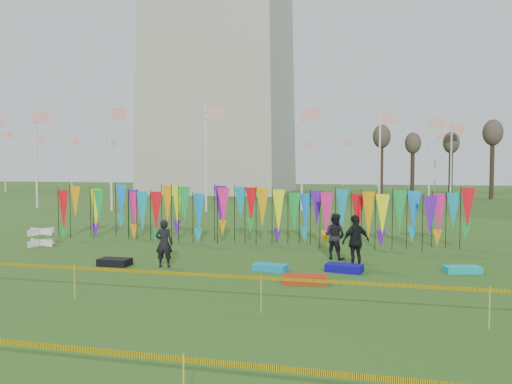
% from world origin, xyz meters
% --- Properties ---
extents(ground, '(160.00, 160.00, 0.00)m').
position_xyz_m(ground, '(0.00, 0.00, 0.00)').
color(ground, '#2A4A15').
rests_on(ground, ground).
extents(flagpole_ring, '(57.40, 56.16, 8.00)m').
position_xyz_m(flagpole_ring, '(-14.00, 48.00, 4.00)').
color(flagpole_ring, silver).
rests_on(flagpole_ring, ground).
extents(banner_row, '(18.64, 0.64, 2.42)m').
position_xyz_m(banner_row, '(0.28, 7.06, 1.54)').
color(banner_row, black).
rests_on(banner_row, ground).
extents(caution_tape_near, '(26.00, 0.02, 0.90)m').
position_xyz_m(caution_tape_near, '(-0.22, -2.98, 0.78)').
color(caution_tape_near, yellow).
rests_on(caution_tape_near, ground).
extents(box_kite, '(0.69, 0.69, 0.76)m').
position_xyz_m(box_kite, '(-8.34, 4.26, 0.38)').
color(box_kite, red).
rests_on(box_kite, ground).
extents(person_left, '(0.66, 0.53, 1.62)m').
position_xyz_m(person_left, '(-1.39, 1.36, 0.81)').
color(person_left, black).
rests_on(person_left, ground).
extents(person_mid, '(0.95, 0.79, 1.69)m').
position_xyz_m(person_mid, '(4.10, 4.18, 0.84)').
color(person_mid, black).
rests_on(person_mid, ground).
extents(person_right, '(1.19, 1.11, 1.79)m').
position_xyz_m(person_right, '(4.91, 2.73, 0.90)').
color(person_right, black).
rests_on(person_right, ground).
extents(kite_bag_turquoise, '(1.16, 0.72, 0.22)m').
position_xyz_m(kite_bag_turquoise, '(2.22, 1.63, 0.11)').
color(kite_bag_turquoise, '#0D96C4').
rests_on(kite_bag_turquoise, ground).
extents(kite_bag_blue, '(1.25, 0.82, 0.24)m').
position_xyz_m(kite_bag_blue, '(4.58, 2.05, 0.12)').
color(kite_bag_blue, '#0E0997').
rests_on(kite_bag_blue, ground).
extents(kite_bag_red, '(1.34, 0.75, 0.23)m').
position_xyz_m(kite_bag_red, '(3.56, 0.16, 0.12)').
color(kite_bag_red, red).
rests_on(kite_bag_red, ground).
extents(kite_bag_black, '(1.06, 0.62, 0.25)m').
position_xyz_m(kite_bag_black, '(-3.14, 1.19, 0.12)').
color(kite_bag_black, black).
rests_on(kite_bag_black, ground).
extents(kite_bag_teal, '(1.21, 0.79, 0.21)m').
position_xyz_m(kite_bag_teal, '(8.27, 2.76, 0.11)').
color(kite_bag_teal, '#0DB0B6').
rests_on(kite_bag_teal, ground).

